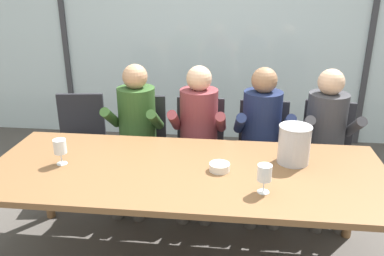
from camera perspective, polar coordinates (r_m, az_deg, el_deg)
The scene contains 19 objects.
ground at distance 3.83m, azimuth 1.11°, elevation -8.76°, with size 14.00×14.00×0.00m, color #4C4742.
window_glass_panel at distance 4.71m, azimuth 2.83°, elevation 13.71°, with size 7.80×0.03×2.60m, color silver.
window_mullion_left at distance 5.12m, azimuth -17.77°, elevation 13.35°, with size 0.06×0.06×2.60m, color #38383D.
window_mullion_right at distance 4.91m, azimuth 24.22°, elevation 12.23°, with size 0.06×0.06×2.60m, color #38383D.
hillside_vineyard at distance 9.20m, azimuth 4.70°, elevation 14.95°, with size 13.80×2.40×1.86m, color #568942.
dining_table at distance 2.63m, azimuth -0.86°, elevation -7.01°, with size 2.60×1.03×0.72m.
chair_near_curtain at distance 3.77m, azimuth -15.61°, elevation -1.14°, with size 0.50×0.50×0.90m.
chair_left_of_center at distance 3.60m, azimuth -7.14°, elevation -1.59°, with size 0.48×0.48×0.90m.
chair_center at distance 3.53m, azimuth 1.05°, elevation -1.91°, with size 0.45×0.45×0.90m.
chair_right_of_center at distance 3.50m, azimuth 10.01°, elevation -2.46°, with size 0.45×0.45×0.90m.
chair_near_window_right at distance 3.62m, azimuth 18.62°, elevation -2.47°, with size 0.50×0.50×0.90m.
person_olive_shirt at distance 3.42m, azimuth -8.14°, elevation 0.25°, with size 0.47×0.62×1.21m.
person_maroon_top at distance 3.33m, azimuth 0.87°, elevation -0.12°, with size 0.46×0.61×1.21m.
person_navy_polo at distance 3.32m, azimuth 9.98°, elevation -0.49°, with size 0.48×0.62×1.21m.
person_charcoal_jacket at distance 3.40m, azimuth 18.74°, elevation -0.83°, with size 0.48×0.62×1.21m.
ice_bucket_primary at distance 2.72m, azimuth 14.36°, elevation -2.20°, with size 0.22×0.22×0.26m.
tasting_bowl at distance 2.58m, azimuth 3.95°, elevation -5.57°, with size 0.13×0.13×0.05m, color silver.
wine_glass_by_left_taster at distance 2.76m, azimuth -18.30°, elevation -2.67°, with size 0.08×0.08×0.17m.
wine_glass_near_bucket at distance 2.32m, azimuth 10.30°, elevation -6.48°, with size 0.08×0.08×0.17m.
Camera 1 is at (0.30, -2.30, 1.90)m, focal length 37.41 mm.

